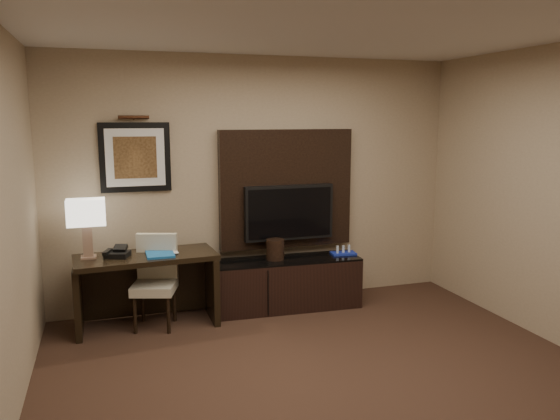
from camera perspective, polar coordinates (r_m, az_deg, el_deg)
name	(u,v)px	position (r m, az deg, el deg)	size (l,w,h in m)	color
floor	(355,411)	(4.15, 7.84, -20.13)	(4.50, 5.00, 0.01)	#342017
ceiling	(365,12)	(3.66, 8.88, 19.74)	(4.50, 5.00, 0.01)	silver
wall_back	(259,182)	(5.99, -2.26, 2.95)	(4.50, 0.01, 2.70)	tan
desk	(147,290)	(5.60, -13.68, -8.16)	(1.35, 0.58, 0.72)	black
credenza	(286,284)	(5.95, 0.63, -7.70)	(1.60, 0.44, 0.55)	black
tv_wall_panel	(286,189)	(6.03, 0.65, 2.24)	(1.50, 0.12, 1.30)	black
tv	(289,212)	(5.98, 0.95, -0.26)	(1.00, 0.08, 0.60)	black
artwork	(135,157)	(5.73, -14.89, 5.34)	(0.70, 0.04, 0.70)	black
picture_light	(134,117)	(5.68, -15.05, 9.34)	(0.04, 0.04, 0.30)	#412414
desk_chair	(154,286)	(5.52, -12.99, -7.79)	(0.40, 0.46, 0.84)	beige
table_lamp	(87,231)	(5.48, -19.51, -2.04)	(0.33, 0.19, 0.53)	#95735D
desk_phone	(117,251)	(5.48, -16.63, -4.17)	(0.21, 0.19, 0.11)	black
blue_folder	(160,254)	(5.47, -12.44, -4.48)	(0.26, 0.35, 0.02)	#195DA4
book	(161,244)	(5.49, -12.33, -3.44)	(0.15, 0.02, 0.21)	#BBA793
ice_bucket	(275,249)	(5.83, -0.51, -4.14)	(0.20, 0.20, 0.22)	black
minibar_tray	(343,250)	(6.10, 6.63, -4.16)	(0.27, 0.16, 0.10)	#192BA2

